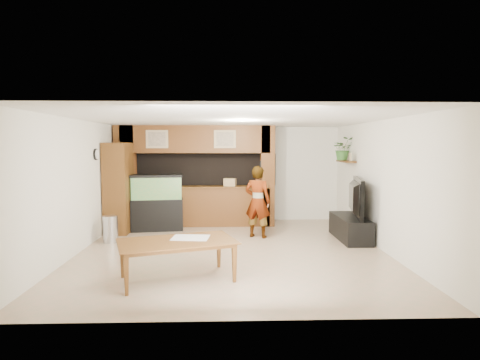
{
  "coord_description": "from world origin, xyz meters",
  "views": [
    {
      "loc": [
        -0.09,
        -7.88,
        2.1
      ],
      "look_at": [
        0.18,
        0.6,
        1.36
      ],
      "focal_mm": 30.0,
      "sensor_mm": 36.0,
      "label": 1
    }
  ],
  "objects_px": {
    "pantry_cabinet": "(119,188)",
    "television": "(351,197)",
    "aquarium": "(157,203)",
    "dining_table": "(178,261)",
    "person": "(258,202)"
  },
  "relations": [
    {
      "from": "pantry_cabinet",
      "to": "television",
      "type": "height_order",
      "value": "pantry_cabinet"
    },
    {
      "from": "aquarium",
      "to": "person",
      "type": "height_order",
      "value": "person"
    },
    {
      "from": "person",
      "to": "aquarium",
      "type": "bearing_deg",
      "value": 3.56
    },
    {
      "from": "pantry_cabinet",
      "to": "dining_table",
      "type": "xyz_separation_m",
      "value": [
        1.84,
        -3.54,
        -0.77
      ]
    },
    {
      "from": "person",
      "to": "pantry_cabinet",
      "type": "bearing_deg",
      "value": 11.61
    },
    {
      "from": "television",
      "to": "aquarium",
      "type": "bearing_deg",
      "value": 87.89
    },
    {
      "from": "television",
      "to": "dining_table",
      "type": "relative_size",
      "value": 0.84
    },
    {
      "from": "television",
      "to": "dining_table",
      "type": "height_order",
      "value": "television"
    },
    {
      "from": "aquarium",
      "to": "dining_table",
      "type": "xyz_separation_m",
      "value": [
        0.96,
        -3.74,
        -0.36
      ]
    },
    {
      "from": "television",
      "to": "person",
      "type": "xyz_separation_m",
      "value": [
        -2.05,
        0.26,
        -0.12
      ]
    },
    {
      "from": "pantry_cabinet",
      "to": "person",
      "type": "relative_size",
      "value": 1.32
    },
    {
      "from": "pantry_cabinet",
      "to": "dining_table",
      "type": "bearing_deg",
      "value": -62.56
    },
    {
      "from": "aquarium",
      "to": "dining_table",
      "type": "relative_size",
      "value": 0.78
    },
    {
      "from": "pantry_cabinet",
      "to": "television",
      "type": "distance_m",
      "value": 5.43
    },
    {
      "from": "television",
      "to": "dining_table",
      "type": "xyz_separation_m",
      "value": [
        -3.51,
        -2.64,
        -0.63
      ]
    }
  ]
}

